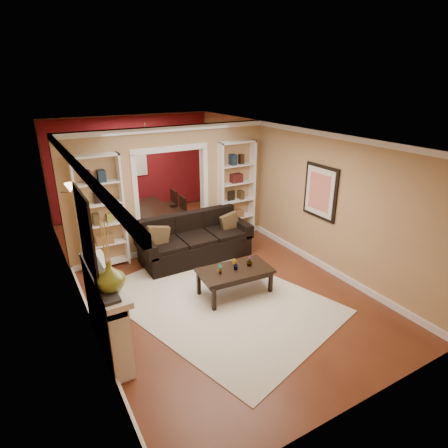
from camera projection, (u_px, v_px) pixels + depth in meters
floor at (197, 268)px, 7.60m from camera, size 8.00×8.00×0.00m
ceiling at (193, 133)px, 6.61m from camera, size 8.00×8.00×0.00m
wall_back at (132, 165)px, 10.33m from camera, size 8.00×0.00×8.00m
wall_front at (363, 313)px, 3.87m from camera, size 8.00×0.00×8.00m
wall_left at (70, 228)px, 6.06m from camera, size 0.00×8.00×8.00m
wall_right at (288, 189)px, 8.14m from camera, size 0.00×8.00×8.00m
partition_wall at (171, 190)px, 8.07m from camera, size 4.50×0.15×2.70m
red_back_panel at (133, 167)px, 10.32m from camera, size 4.44×0.04×2.64m
dining_window at (132, 159)px, 10.20m from camera, size 0.78×0.03×0.98m
area_rug at (218, 300)px, 6.51m from camera, size 3.68×4.41×0.01m
sofa at (195, 238)px, 7.88m from camera, size 2.35×1.01×0.92m
pillow_left at (157, 237)px, 7.40m from camera, size 0.46×0.14×0.46m
pillow_right at (230, 223)px, 8.18m from camera, size 0.39×0.12×0.39m
coffee_table at (235, 281)px, 6.64m from camera, size 1.32×0.78×0.48m
plant_left at (220, 269)px, 6.38m from camera, size 0.11×0.09×0.18m
plant_center at (235, 264)px, 6.52m from camera, size 0.14×0.14×0.20m
plant_right at (249, 261)px, 6.66m from camera, size 0.14×0.14×0.19m
bookshelf_left at (101, 213)px, 7.29m from camera, size 0.90×0.30×2.30m
bookshelf_right at (236, 191)px, 8.72m from camera, size 0.90×0.30×2.30m
fireplace at (108, 312)px, 5.21m from camera, size 0.32×1.70×1.16m
vase at (110, 276)px, 4.57m from camera, size 0.40×0.40×0.39m
mirror at (86, 233)px, 4.70m from camera, size 0.03×0.95×1.10m
wall_sconce at (67, 190)px, 6.38m from camera, size 0.18×0.18×0.22m
framed_art at (320, 192)px, 7.24m from camera, size 0.04×0.85×1.05m
dining_table at (152, 216)px, 9.68m from camera, size 1.55×0.87×0.55m
dining_chair_nw at (134, 218)px, 9.13m from camera, size 0.45×0.45×0.82m
dining_chair_ne at (176, 211)px, 9.64m from camera, size 0.47×0.47×0.78m
dining_chair_sw at (127, 209)px, 9.60m from camera, size 0.46×0.46×0.91m
dining_chair_se at (167, 205)px, 10.12m from camera, size 0.52×0.52×0.81m
chandelier at (146, 148)px, 9.04m from camera, size 0.50×0.50×0.30m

